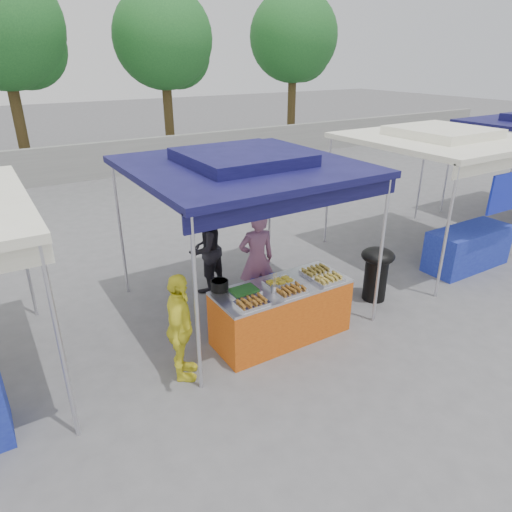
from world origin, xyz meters
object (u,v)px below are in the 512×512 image
wok_burner (376,269)px  vendor_woman (257,260)px  customer_person (180,328)px  vendor_table (281,312)px  cooking_pot (220,285)px  helper_man (205,249)px

wok_burner → vendor_woman: (-1.82, 0.89, 0.27)m
wok_burner → vendor_woman: size_ratio=0.57×
vendor_woman → customer_person: 2.10m
wok_burner → customer_person: bearing=-163.2°
vendor_table → cooking_pot: 1.02m
vendor_woman → helper_man: 1.07m
helper_man → customer_person: (-1.33, -2.04, -0.04)m
cooking_pot → vendor_woman: bearing=32.6°
cooking_pot → wok_burner: cooking_pot is taller
customer_person → wok_burner: bearing=-58.3°
vendor_table → wok_burner: size_ratio=2.13×
cooking_pot → vendor_woman: size_ratio=0.15×
wok_burner → helper_man: 2.95m
vendor_woman → customer_person: (-1.80, -1.08, -0.09)m
helper_man → customer_person: 2.44m
vendor_table → customer_person: 1.63m
vendor_table → vendor_woman: vendor_woman is taller
vendor_table → wok_burner: bearing=3.2°
vendor_table → helper_man: 2.01m
vendor_woman → vendor_table: bearing=90.1°
wok_burner → customer_person: (-3.62, -0.19, 0.18)m
cooking_pot → wok_burner: size_ratio=0.26×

